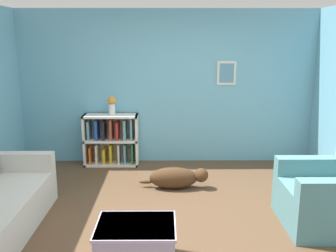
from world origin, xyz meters
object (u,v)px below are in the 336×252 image
Objects in this scene: recliner_chair at (334,196)px; vase at (112,104)px; dog at (177,178)px; coffee_table at (136,243)px; bookshelf at (112,140)px.

vase reaches higher than recliner_chair.
dog is 3.19× the size of vase.
coffee_table reaches higher than dog.
coffee_table is at bearing -78.23° from vase.
coffee_table is at bearing -160.51° from recliner_chair.
coffee_table is (0.64, -2.97, -0.21)m from bookshelf.
bookshelf is 0.88× the size of recliner_chair.
recliner_chair is 1.04× the size of dog.
recliner_chair is 2.34m from coffee_table.
vase is at bearing 142.34° from recliner_chair.
dog is at bearing 147.91° from recliner_chair.
bookshelf reaches higher than coffee_table.
recliner_chair is 1.39× the size of coffee_table.
recliner_chair reaches higher than dog.
bookshelf is 1.23× the size of coffee_table.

